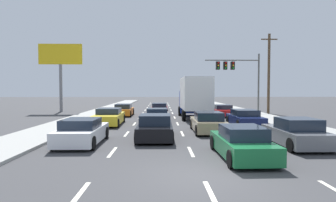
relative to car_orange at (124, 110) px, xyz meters
name	(u,v)px	position (x,y,z in m)	size (l,w,h in m)	color
ground_plane	(172,112)	(5.16, 4.61, -0.57)	(140.00, 140.00, 0.00)	#3D3D3F
sidewalk_right	(256,115)	(13.68, -0.39, -0.50)	(3.13, 80.00, 0.14)	#9E9E99
sidewalk_left	(90,115)	(-3.35, -0.39, -0.50)	(3.13, 80.00, 0.14)	#9E9E99
lane_markings	(173,115)	(5.16, 0.52, -0.57)	(6.94, 57.00, 0.01)	silver
car_orange	(124,110)	(0.00, 0.00, 0.00)	(1.83, 4.01, 1.23)	orange
car_yellow	(109,117)	(-0.14, -7.39, 0.01)	(2.05, 4.67, 1.27)	yellow
car_white	(82,132)	(-0.05, -15.13, 0.02)	(1.93, 4.16, 1.27)	white
car_maroon	(159,109)	(3.69, 1.23, 0.02)	(1.85, 4.57, 1.25)	maroon
car_silver	(157,116)	(3.55, -5.88, -0.03)	(1.96, 4.13, 1.17)	#B7BABF
car_black	(155,128)	(3.54, -13.65, 0.03)	(1.98, 4.52, 1.35)	black
box_truck	(194,96)	(6.96, -2.95, 1.57)	(2.61, 7.55, 3.77)	white
car_tan	(208,123)	(6.83, -11.40, 0.03)	(1.93, 4.17, 1.30)	tan
car_green	(242,143)	(7.06, -18.11, 0.01)	(1.87, 4.21, 1.27)	#196B38
car_red	(222,111)	(10.10, -0.66, -0.03)	(1.97, 4.25, 1.16)	red
car_navy	(245,118)	(10.06, -8.49, 0.00)	(1.98, 4.18, 1.23)	#141E4C
car_gray	(296,133)	(10.32, -15.87, 0.04)	(1.96, 4.05, 1.35)	slate
traffic_signal_mast	(234,69)	(12.61, 4.41, 4.54)	(6.55, 0.69, 6.98)	#595B56
utility_pole_mid	(269,73)	(15.77, 1.84, 3.98)	(1.80, 0.28, 8.83)	brown
roadside_billboard	(60,62)	(-8.38, 5.64, 5.52)	(5.24, 0.36, 8.25)	slate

